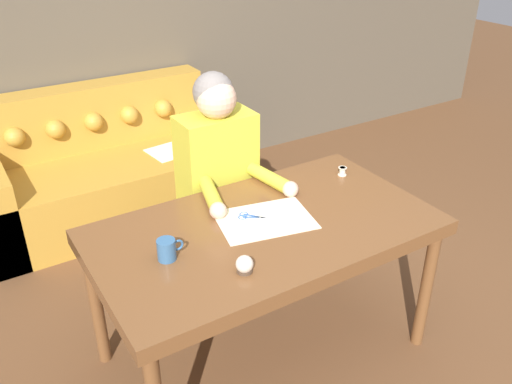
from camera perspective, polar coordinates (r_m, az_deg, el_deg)
ground_plane at (r=2.84m, az=3.75°, el=-17.29°), size 16.00×16.00×0.00m
wall_back at (r=4.13m, az=-15.29°, el=17.40°), size 8.00×0.06×2.60m
dining_table at (r=2.45m, az=0.95°, el=-4.92°), size 1.53×0.86×0.75m
couch at (r=3.99m, az=-15.55°, el=1.95°), size 1.70×0.82×0.89m
person at (r=2.91m, az=-3.93°, el=0.24°), size 0.48×0.58×1.29m
pattern_paper_main at (r=2.45m, az=0.96°, el=-2.94°), size 0.48×0.38×0.00m
scissors at (r=2.47m, az=-0.26°, el=-2.65°), size 0.20×0.19×0.01m
mug at (r=2.21m, az=-9.35°, el=-5.99°), size 0.11×0.08×0.09m
thread_spool at (r=2.88m, az=9.08°, el=2.17°), size 0.04×0.04×0.05m
pin_cushion at (r=2.12m, az=-1.22°, el=-7.67°), size 0.07×0.07×0.07m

